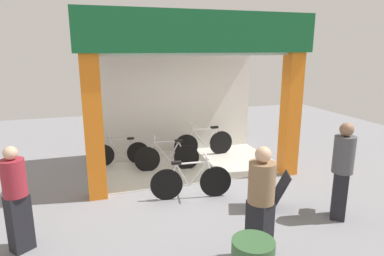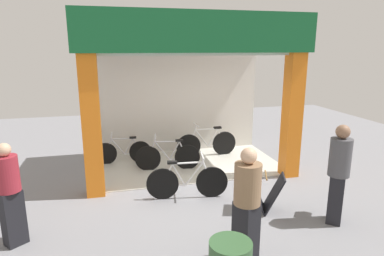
% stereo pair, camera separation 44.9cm
% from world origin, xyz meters
% --- Properties ---
extents(ground_plane, '(17.66, 17.66, 0.00)m').
position_xyz_m(ground_plane, '(0.00, 0.00, 0.00)').
color(ground_plane, gray).
rests_on(ground_plane, ground).
extents(shop_facade, '(5.03, 2.89, 3.72)m').
position_xyz_m(shop_facade, '(0.00, 1.29, 1.98)').
color(shop_facade, beige).
rests_on(shop_facade, ground).
extents(bicycle_inside_0, '(1.61, 0.44, 0.89)m').
position_xyz_m(bicycle_inside_0, '(-0.52, 1.05, 0.36)').
color(bicycle_inside_0, black).
rests_on(bicycle_inside_0, ground).
extents(bicycle_inside_1, '(1.75, 0.48, 0.96)m').
position_xyz_m(bicycle_inside_1, '(0.72, 1.82, 0.38)').
color(bicycle_inside_1, black).
rests_on(bicycle_inside_1, ground).
extents(bicycle_inside_2, '(1.49, 0.41, 0.82)m').
position_xyz_m(bicycle_inside_2, '(-1.58, 1.82, 0.33)').
color(bicycle_inside_2, black).
rests_on(bicycle_inside_2, ground).
extents(bicycle_parked_0, '(1.65, 0.45, 0.91)m').
position_xyz_m(bicycle_parked_0, '(-0.42, -0.64, 0.36)').
color(bicycle_parked_0, black).
rests_on(bicycle_parked_0, ground).
extents(sandwich_board_sign, '(0.81, 0.70, 0.73)m').
position_xyz_m(sandwich_board_sign, '(0.87, -1.52, 0.36)').
color(sandwich_board_sign, black).
rests_on(sandwich_board_sign, ground).
extents(pedestrian_0, '(0.47, 0.47, 1.64)m').
position_xyz_m(pedestrian_0, '(-3.40, -1.57, 0.84)').
color(pedestrian_0, black).
rests_on(pedestrian_0, ground).
extents(pedestrian_1, '(0.47, 0.47, 1.72)m').
position_xyz_m(pedestrian_1, '(-0.10, -2.87, 0.90)').
color(pedestrian_1, black).
rests_on(pedestrian_1, ground).
extents(pedestrian_2, '(0.58, 0.63, 1.76)m').
position_xyz_m(pedestrian_2, '(1.89, -2.18, 0.92)').
color(pedestrian_2, black).
rests_on(pedestrian_2, ground).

